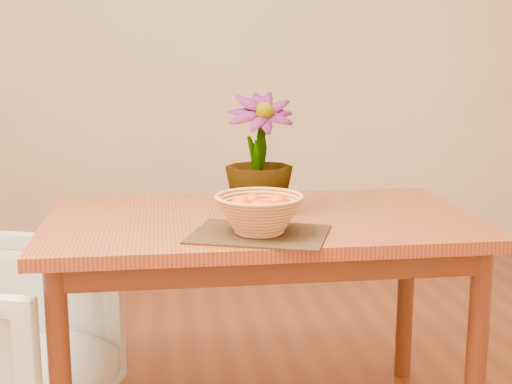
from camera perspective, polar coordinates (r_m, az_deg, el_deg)
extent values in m
cube|color=beige|center=(4.21, -3.39, 12.17)|extent=(4.00, 0.02, 2.70)
cube|color=brown|center=(2.34, 0.44, -2.44)|extent=(1.40, 0.80, 0.04)
cube|color=#4C2211|center=(2.35, 0.43, -3.86)|extent=(1.28, 0.68, 0.08)
cylinder|color=#4C2211|center=(2.16, -15.36, -14.62)|extent=(0.06, 0.06, 0.71)
cylinder|color=#4C2211|center=(2.34, 17.21, -12.67)|extent=(0.06, 0.06, 0.71)
cylinder|color=#4C2211|center=(2.75, -13.63, -8.82)|extent=(0.06, 0.06, 0.71)
cylinder|color=#4C2211|center=(2.89, 11.88, -7.73)|extent=(0.06, 0.06, 0.71)
cube|color=#332012|center=(2.10, 0.27, -3.39)|extent=(0.47, 0.41, 0.01)
cylinder|color=tan|center=(2.10, 0.27, -3.21)|extent=(0.13, 0.13, 0.01)
sphere|color=#F55004|center=(2.08, 0.27, -1.35)|extent=(0.06, 0.06, 0.06)
sphere|color=#F55004|center=(2.10, 1.75, -1.06)|extent=(0.07, 0.07, 0.07)
sphere|color=#F55004|center=(2.13, -0.29, -0.95)|extent=(0.06, 0.06, 0.06)
sphere|color=#F55004|center=(2.06, -1.24, -1.31)|extent=(0.07, 0.07, 0.07)
sphere|color=#F55004|center=(2.03, 0.86, -1.60)|extent=(0.06, 0.06, 0.06)
imported|color=#174112|center=(2.33, 0.25, 3.02)|extent=(0.22, 0.22, 0.40)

